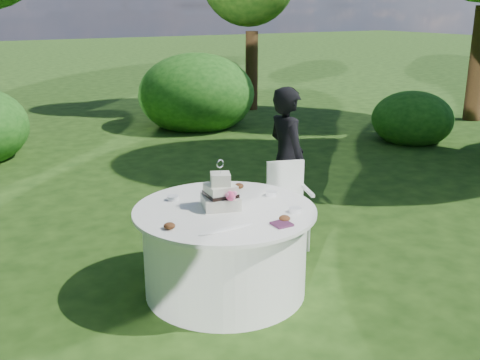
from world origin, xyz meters
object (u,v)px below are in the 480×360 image
(table, at_px, (225,250))
(guest, at_px, (287,160))
(cake, at_px, (221,194))
(chair, at_px, (288,197))
(napkins, at_px, (282,224))

(table, bearing_deg, guest, 35.94)
(guest, relative_size, cake, 3.80)
(table, bearing_deg, cake, 102.64)
(table, bearing_deg, chair, 28.72)
(guest, xyz_separation_m, cake, (-1.28, -0.88, 0.08))
(napkins, distance_m, chair, 1.44)
(napkins, relative_size, guest, 0.09)
(napkins, xyz_separation_m, table, (-0.21, 0.55, -0.39))
(guest, height_order, table, guest)
(table, xyz_separation_m, chair, (1.05, 0.58, 0.13))
(guest, distance_m, chair, 0.50)
(guest, distance_m, cake, 1.56)
(guest, distance_m, table, 1.63)
(napkins, bearing_deg, guest, 54.19)
(guest, height_order, chair, guest)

